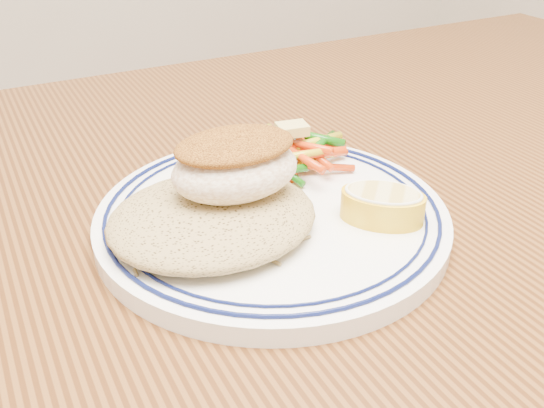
{
  "coord_description": "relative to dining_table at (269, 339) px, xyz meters",
  "views": [
    {
      "loc": [
        -0.17,
        -0.33,
        1.0
      ],
      "look_at": [
        0.01,
        0.02,
        0.77
      ],
      "focal_mm": 40.0,
      "sensor_mm": 36.0,
      "label": 1
    }
  ],
  "objects": [
    {
      "name": "fish_fillet",
      "position": [
        -0.02,
        0.02,
        0.16
      ],
      "size": [
        0.09,
        0.07,
        0.05
      ],
      "color": "white",
      "rests_on": "rice_pilaf"
    },
    {
      "name": "plate",
      "position": [
        0.01,
        0.02,
        0.11
      ],
      "size": [
        0.27,
        0.27,
        0.02
      ],
      "color": "white",
      "rests_on": "dining_table"
    },
    {
      "name": "vegetable_pile",
      "position": [
        0.06,
        0.07,
        0.12
      ],
      "size": [
        0.11,
        0.1,
        0.03
      ],
      "color": "red",
      "rests_on": "plate"
    },
    {
      "name": "rice_pilaf",
      "position": [
        -0.04,
        0.01,
        0.13
      ],
      "size": [
        0.15,
        0.13,
        0.03
      ],
      "primitive_type": "ellipsoid",
      "color": "olive",
      "rests_on": "plate"
    },
    {
      "name": "butter_pat",
      "position": [
        0.06,
        0.08,
        0.14
      ],
      "size": [
        0.03,
        0.02,
        0.01
      ],
      "primitive_type": "cube",
      "rotation": [
        0.0,
        0.0,
        -0.17
      ],
      "color": "#DCC96B",
      "rests_on": "vegetable_pile"
    },
    {
      "name": "dining_table",
      "position": [
        0.0,
        0.0,
        0.0
      ],
      "size": [
        1.5,
        0.9,
        0.75
      ],
      "color": "#43220D",
      "rests_on": "ground"
    },
    {
      "name": "lemon_wedge",
      "position": [
        0.08,
        -0.03,
        0.13
      ],
      "size": [
        0.08,
        0.08,
        0.02
      ],
      "color": "yellow",
      "rests_on": "plate"
    }
  ]
}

